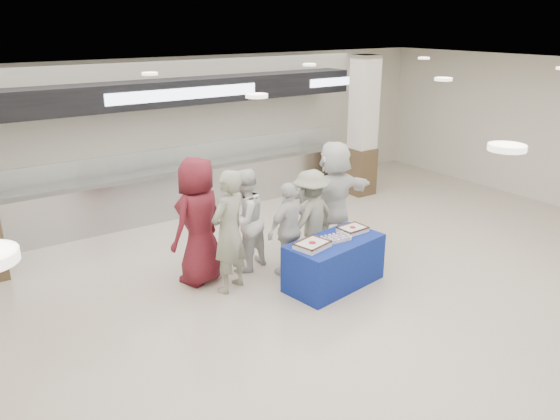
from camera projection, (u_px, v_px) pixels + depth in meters
ground at (350, 316)px, 7.66m from camera, size 14.00×14.00×0.00m
serving_line at (182, 159)px, 11.48m from camera, size 8.70×0.85×2.80m
column_right at (363, 130)px, 12.56m from camera, size 0.55×0.55×3.20m
display_table at (334, 263)px, 8.45m from camera, size 1.65×1.01×0.75m
sheet_cake_left at (312, 244)px, 8.04m from camera, size 0.55×0.48×0.10m
sheet_cake_right at (353, 229)px, 8.65m from camera, size 0.44×0.35×0.09m
cupcake_tray at (336, 238)px, 8.32m from camera, size 0.40×0.31×0.06m
civilian_maroon at (199, 221)px, 8.38m from camera, size 1.16×0.97×2.02m
soldier_a at (229, 232)px, 8.12m from camera, size 0.82×0.69×1.90m
chef_tall at (244, 220)px, 8.84m from camera, size 1.01×0.90×1.71m
chef_short at (289, 229)px, 8.70m from camera, size 0.96×0.53×1.55m
soldier_b at (311, 218)px, 9.03m from camera, size 1.18×0.85×1.65m
civilian_white at (334, 197)px, 9.56m from camera, size 1.88×0.69×1.99m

